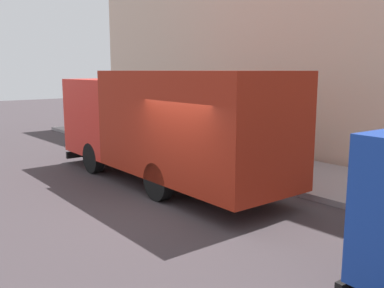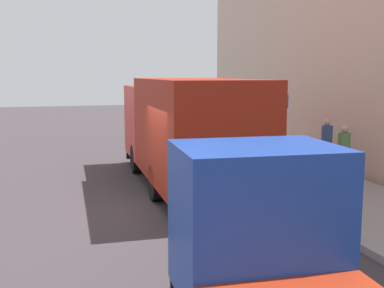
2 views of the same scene
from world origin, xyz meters
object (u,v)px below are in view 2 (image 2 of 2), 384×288
(traffic_cone_orange, at_px, (208,145))
(pedestrian_walking, at_px, (327,144))
(street_sign_post, at_px, (280,134))
(large_utility_truck, at_px, (184,128))
(pedestrian_standing, at_px, (344,152))
(small_flatbed_truck, at_px, (285,273))

(traffic_cone_orange, bearing_deg, pedestrian_walking, -62.65)
(traffic_cone_orange, height_order, street_sign_post, street_sign_post)
(large_utility_truck, height_order, traffic_cone_orange, large_utility_truck)
(pedestrian_walking, height_order, street_sign_post, street_sign_post)
(large_utility_truck, bearing_deg, pedestrian_standing, -15.16)
(small_flatbed_truck, xyz_separation_m, traffic_cone_orange, (3.61, 13.55, -0.63))
(large_utility_truck, height_order, small_flatbed_truck, large_utility_truck)
(large_utility_truck, height_order, pedestrian_walking, large_utility_truck)
(small_flatbed_truck, height_order, street_sign_post, street_sign_post)
(traffic_cone_orange, bearing_deg, pedestrian_standing, -71.61)
(pedestrian_standing, height_order, street_sign_post, street_sign_post)
(large_utility_truck, bearing_deg, pedestrian_walking, 3.47)
(large_utility_truck, xyz_separation_m, small_flatbed_truck, (-1.23, -8.65, -0.66))
(street_sign_post, bearing_deg, traffic_cone_orange, 87.62)
(large_utility_truck, bearing_deg, small_flatbed_truck, -96.42)
(large_utility_truck, bearing_deg, traffic_cone_orange, 65.71)
(small_flatbed_truck, relative_size, pedestrian_walking, 3.02)
(pedestrian_walking, bearing_deg, small_flatbed_truck, -68.68)
(small_flatbed_truck, distance_m, pedestrian_walking, 10.69)
(large_utility_truck, distance_m, street_sign_post, 2.85)
(pedestrian_walking, bearing_deg, traffic_cone_orange, 173.23)
(pedestrian_standing, bearing_deg, pedestrian_walking, 6.38)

